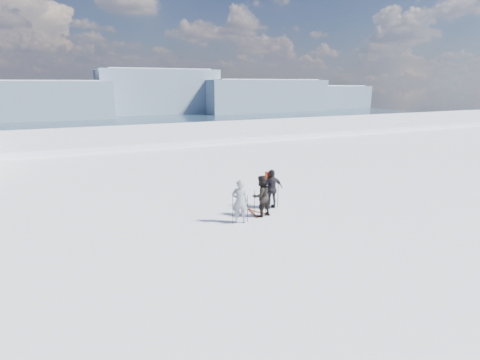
# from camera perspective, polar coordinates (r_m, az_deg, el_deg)

# --- Properties ---
(lake_basin) EXTENTS (820.00, 820.00, 71.62)m
(lake_basin) POSITION_cam_1_polar(r_m,az_deg,el_deg) (42.31, -12.46, -2.27)
(lake_basin) COLOR white
(lake_basin) RESTS_ON ground
(far_mountain_range) EXTENTS (770.00, 110.00, 53.00)m
(far_mountain_range) POSITION_cam_1_polar(r_m,az_deg,el_deg) (466.22, -20.73, 12.01)
(far_mountain_range) COLOR slate
(far_mountain_range) RESTS_ON ground
(skier_grey) EXTENTS (0.76, 0.62, 1.78)m
(skier_grey) POSITION_cam_1_polar(r_m,az_deg,el_deg) (14.89, -0.04, -3.29)
(skier_grey) COLOR gray
(skier_grey) RESTS_ON ground
(skier_dark) EXTENTS (0.99, 0.84, 1.76)m
(skier_dark) POSITION_cam_1_polar(r_m,az_deg,el_deg) (15.65, 3.18, -2.46)
(skier_dark) COLOR black
(skier_dark) RESTS_ON ground
(skier_pack) EXTENTS (1.07, 0.50, 1.78)m
(skier_pack) POSITION_cam_1_polar(r_m,az_deg,el_deg) (16.70, 4.89, -1.37)
(skier_pack) COLOR black
(skier_pack) RESTS_ON ground
(backpack) EXTENTS (0.39, 0.24, 0.53)m
(backpack) POSITION_cam_1_polar(r_m,az_deg,el_deg) (16.64, 4.60, 2.68)
(backpack) COLOR red
(backpack) RESTS_ON skier_pack
(ski_poles) EXTENTS (2.71, 1.10, 1.34)m
(ski_poles) POSITION_cam_1_polar(r_m,az_deg,el_deg) (15.79, 2.89, -3.29)
(ski_poles) COLOR black
(ski_poles) RESTS_ON ground
(skis_loose) EXTENTS (0.85, 1.69, 0.03)m
(skis_loose) POSITION_cam_1_polar(r_m,az_deg,el_deg) (16.44, 1.96, -4.78)
(skis_loose) COLOR black
(skis_loose) RESTS_ON ground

